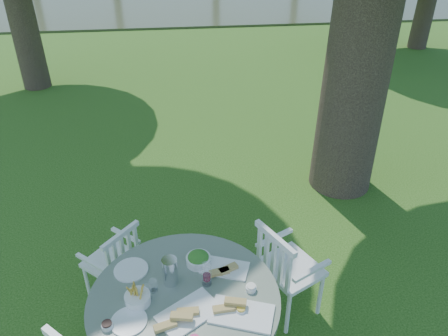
{
  "coord_description": "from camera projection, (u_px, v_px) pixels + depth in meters",
  "views": [
    {
      "loc": [
        -0.44,
        -3.48,
        3.17
      ],
      "look_at": [
        0.0,
        0.2,
        0.85
      ],
      "focal_mm": 35.0,
      "sensor_mm": 36.0,
      "label": 1
    }
  ],
  "objects": [
    {
      "name": "table",
      "position": [
        185.0,
        311.0,
        3.15
      ],
      "size": [
        1.36,
        1.36,
        0.77
      ],
      "color": "black",
      "rests_on": "ground"
    },
    {
      "name": "ground",
      "position": [
        226.0,
        245.0,
        4.65
      ],
      "size": [
        140.0,
        140.0,
        0.0
      ],
      "primitive_type": "plane",
      "color": "#1A420D",
      "rests_on": "ground"
    },
    {
      "name": "chair_ne",
      "position": [
        283.0,
        267.0,
        3.63
      ],
      "size": [
        0.61,
        0.62,
        0.93
      ],
      "rotation": [
        0.0,
        0.0,
        -4.24
      ],
      "color": "white",
      "rests_on": "ground"
    },
    {
      "name": "tableware",
      "position": [
        182.0,
        286.0,
        3.1
      ],
      "size": [
        1.17,
        0.85,
        0.22
      ],
      "color": "white",
      "rests_on": "table"
    },
    {
      "name": "chair_nw",
      "position": [
        117.0,
        259.0,
        3.8
      ],
      "size": [
        0.56,
        0.56,
        0.81
      ],
      "rotation": [
        0.0,
        0.0,
        -2.28
      ],
      "color": "white",
      "rests_on": "ground"
    }
  ]
}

